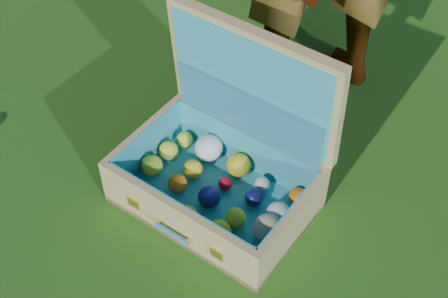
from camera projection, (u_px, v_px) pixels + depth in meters
ground at (164, 209)px, 1.88m from camera, size 60.00×60.00×0.00m
suitcase at (228, 157)px, 1.82m from camera, size 0.63×0.52×0.54m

